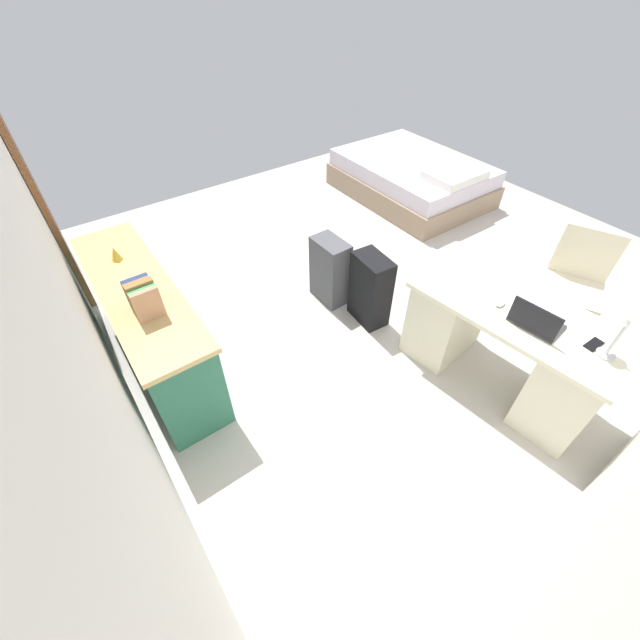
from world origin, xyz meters
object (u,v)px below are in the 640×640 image
(suitcase_spare_grey, at_px, (330,271))
(desk, at_px, (504,345))
(credenza, at_px, (150,326))
(laptop, at_px, (536,321))
(bed, at_px, (412,178))
(suitcase_black, at_px, (370,290))
(desk_lamp, at_px, (620,321))
(cell_phone_near_laptop, at_px, (594,344))
(computer_mouse, at_px, (500,303))
(office_chair, at_px, (569,291))
(figurine_small, at_px, (115,254))

(suitcase_spare_grey, bearing_deg, desk, -165.05)
(credenza, height_order, laptop, laptop)
(credenza, distance_m, bed, 3.89)
(bed, distance_m, suitcase_black, 2.55)
(credenza, xyz_separation_m, suitcase_spare_grey, (-0.17, -1.61, -0.08))
(desk_lamp, bearing_deg, laptop, 21.29)
(bed, bearing_deg, suitcase_spare_grey, 116.29)
(desk, height_order, cell_phone_near_laptop, cell_phone_near_laptop)
(computer_mouse, height_order, cell_phone_near_laptop, computer_mouse)
(computer_mouse, height_order, desk_lamp, desk_lamp)
(suitcase_black, bearing_deg, laptop, -163.07)
(desk, bearing_deg, laptop, 152.86)
(bed, relative_size, desk_lamp, 5.55)
(bed, bearing_deg, credenza, 103.45)
(bed, height_order, cell_phone_near_laptop, cell_phone_near_laptop)
(desk_lamp, bearing_deg, computer_mouse, 11.82)
(suitcase_black, xyz_separation_m, cell_phone_near_laptop, (-1.57, -0.42, 0.41))
(desk, bearing_deg, cell_phone_near_laptop, -169.17)
(desk, height_order, laptop, laptop)
(cell_phone_near_laptop, relative_size, desk_lamp, 0.39)
(suitcase_black, xyz_separation_m, suitcase_spare_grey, (0.44, 0.11, -0.01))
(office_chair, height_order, suitcase_black, office_chair)
(desk_lamp, height_order, figurine_small, desk_lamp)
(computer_mouse, bearing_deg, suitcase_black, 8.40)
(bed, xyz_separation_m, computer_mouse, (-2.50, 1.78, 0.51))
(office_chair, distance_m, desk_lamp, 1.18)
(laptop, relative_size, cell_phone_near_laptop, 2.46)
(suitcase_black, bearing_deg, desk, -158.00)
(desk, distance_m, office_chair, 0.94)
(suitcase_black, distance_m, desk_lamp, 1.79)
(desk, xyz_separation_m, office_chair, (0.05, -0.94, 0.03))
(desk, xyz_separation_m, figurine_small, (2.10, 2.06, 0.47))
(suitcase_spare_grey, height_order, figurine_small, figurine_small)
(laptop, distance_m, figurine_small, 3.00)
(laptop, distance_m, cell_phone_near_laptop, 0.36)
(laptop, bearing_deg, office_chair, -79.18)
(laptop, bearing_deg, computer_mouse, -2.16)
(suitcase_black, height_order, figurine_small, figurine_small)
(credenza, height_order, bed, credenza)
(bed, bearing_deg, computer_mouse, 144.55)
(credenza, bearing_deg, bed, -76.55)
(office_chair, relative_size, credenza, 0.52)
(bed, distance_m, desk_lamp, 3.62)
(desk_lamp, bearing_deg, office_chair, -57.54)
(credenza, xyz_separation_m, laptop, (-1.86, -1.98, 0.39))
(suitcase_spare_grey, relative_size, cell_phone_near_laptop, 4.70)
(office_chair, height_order, desk_lamp, desk_lamp)
(cell_phone_near_laptop, bearing_deg, bed, -25.91)
(laptop, distance_m, computer_mouse, 0.27)
(cell_phone_near_laptop, bearing_deg, suitcase_black, 17.04)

